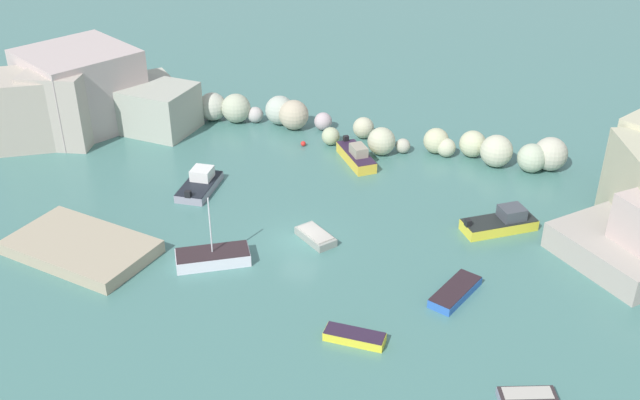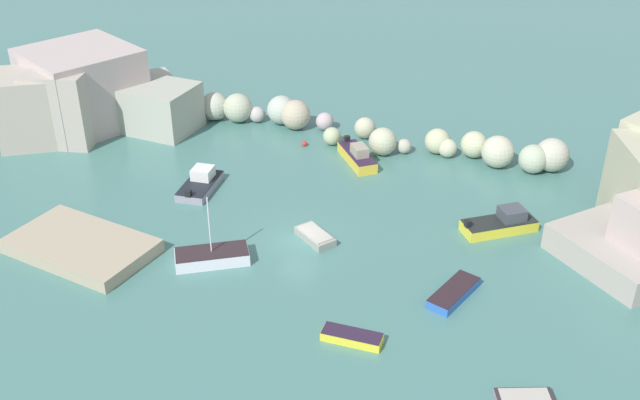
{
  "view_description": "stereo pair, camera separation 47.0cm",
  "coord_description": "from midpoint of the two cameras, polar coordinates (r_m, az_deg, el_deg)",
  "views": [
    {
      "loc": [
        16.66,
        -40.22,
        27.99
      ],
      "look_at": [
        0.0,
        4.2,
        1.0
      ],
      "focal_mm": 42.1,
      "sensor_mm": 36.0,
      "label": 1
    },
    {
      "loc": [
        17.1,
        -40.05,
        27.99
      ],
      "look_at": [
        0.0,
        4.2,
        1.0
      ],
      "focal_mm": 42.1,
      "sensor_mm": 36.0,
      "label": 2
    }
  ],
  "objects": [
    {
      "name": "moored_boat_1",
      "position": [
        47.1,
        9.96,
        -6.89
      ],
      "size": [
        2.68,
        4.43,
        0.6
      ],
      "rotation": [
        0.0,
        0.0,
        4.41
      ],
      "color": "blue",
      "rests_on": "cove_water"
    },
    {
      "name": "moored_boat_3",
      "position": [
        51.66,
        -0.6,
        -2.77
      ],
      "size": [
        3.37,
        2.96,
        0.63
      ],
      "rotation": [
        0.0,
        0.0,
        2.54
      ],
      "color": "gray",
      "rests_on": "cove_water"
    },
    {
      "name": "stone_dock",
      "position": [
        52.78,
        -17.94,
        -3.44
      ],
      "size": [
        10.34,
        6.97,
        0.9
      ],
      "primitive_type": "cube",
      "rotation": [
        0.0,
        0.0,
        -0.14
      ],
      "color": "tan",
      "rests_on": "ground"
    },
    {
      "name": "moored_boat_7",
      "position": [
        43.12,
        2.32,
        -10.35
      ],
      "size": [
        3.51,
        1.28,
        0.6
      ],
      "rotation": [
        0.0,
        0.0,
        3.19
      ],
      "color": "yellow",
      "rests_on": "cove_water"
    },
    {
      "name": "moored_boat_0",
      "position": [
        58.59,
        -9.34,
        1.24
      ],
      "size": [
        2.78,
        4.9,
        1.53
      ],
      "rotation": [
        0.0,
        0.0,
        1.69
      ],
      "color": "gray",
      "rests_on": "cove_water"
    },
    {
      "name": "cliff_headland_left",
      "position": [
        71.1,
        -17.43,
        7.61
      ],
      "size": [
        16.05,
        18.1,
        7.0
      ],
      "color": "#B4A4A0",
      "rests_on": "ground"
    },
    {
      "name": "moored_boat_8",
      "position": [
        41.01,
        15.14,
        -14.2
      ],
      "size": [
        3.16,
        2.11,
        0.51
      ],
      "rotation": [
        0.0,
        0.0,
        0.39
      ],
      "color": "gray",
      "rests_on": "cove_water"
    },
    {
      "name": "channel_buoy",
      "position": [
        64.92,
        -1.49,
        4.3
      ],
      "size": [
        0.45,
        0.45,
        0.45
      ],
      "primitive_type": "sphere",
      "color": "red",
      "rests_on": "cove_water"
    },
    {
      "name": "moored_boat_2",
      "position": [
        49.78,
        -8.42,
        -4.32
      ],
      "size": [
        5.09,
        4.26,
        4.9
      ],
      "rotation": [
        0.0,
        0.0,
        0.58
      ],
      "color": "white",
      "rests_on": "cove_water"
    },
    {
      "name": "moored_boat_4",
      "position": [
        54.17,
        13.38,
        -1.65
      ],
      "size": [
        5.32,
        4.71,
        1.66
      ],
      "rotation": [
        0.0,
        0.0,
        0.66
      ],
      "color": "yellow",
      "rests_on": "cove_water"
    },
    {
      "name": "moored_boat_6",
      "position": [
        51.44,
        -17.29,
        -4.47
      ],
      "size": [
        3.29,
        2.51,
        0.55
      ],
      "rotation": [
        0.0,
        0.0,
        0.49
      ],
      "color": "navy",
      "rests_on": "cove_water"
    },
    {
      "name": "rock_breakwater",
      "position": [
        65.37,
        3.09,
        5.41
      ],
      "size": [
        34.82,
        5.35,
        2.74
      ],
      "color": "#ABB699",
      "rests_on": "ground"
    },
    {
      "name": "cove_water",
      "position": [
        51.76,
        -1.89,
        -3.11
      ],
      "size": [
        160.0,
        160.0,
        0.0
      ],
      "primitive_type": "plane",
      "color": "#457771",
      "rests_on": "ground"
    },
    {
      "name": "moored_boat_5",
      "position": [
        61.97,
        2.57,
        3.38
      ],
      "size": [
        4.47,
        4.88,
        1.71
      ],
      "rotation": [
        0.0,
        0.0,
        5.41
      ],
      "color": "yellow",
      "rests_on": "cove_water"
    }
  ]
}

